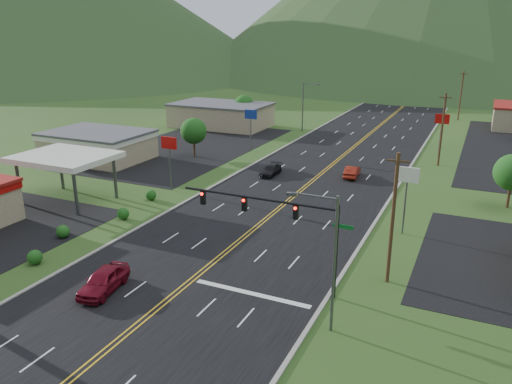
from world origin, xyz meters
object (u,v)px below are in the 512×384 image
at_px(gas_canopy, 65,158).
at_px(car_dark_mid, 271,171).
at_px(traffic_signal, 282,219).
at_px(streetlight_west, 304,103).
at_px(streetlight_east, 330,255).
at_px(car_red_near, 104,281).
at_px(car_red_far, 352,172).

height_order(gas_canopy, car_dark_mid, gas_canopy).
distance_m(traffic_signal, streetlight_west, 58.88).
height_order(streetlight_east, car_red_near, streetlight_east).
height_order(streetlight_west, car_red_near, streetlight_west).
height_order(traffic_signal, gas_canopy, traffic_signal).
xyz_separation_m(traffic_signal, streetlight_west, (-18.16, 56.00, -0.15)).
xyz_separation_m(streetlight_west, car_red_far, (15.74, -25.81, -4.45)).
height_order(streetlight_west, car_dark_mid, streetlight_west).
bearing_deg(streetlight_west, traffic_signal, -72.03).
height_order(streetlight_east, car_red_far, streetlight_east).
height_order(traffic_signal, streetlight_east, streetlight_east).
xyz_separation_m(gas_canopy, car_red_near, (17.10, -14.12, -4.04)).
bearing_deg(car_red_far, car_red_near, 71.56).
bearing_deg(car_dark_mid, traffic_signal, -66.06).
bearing_deg(streetlight_west, gas_canopy, -102.13).
distance_m(traffic_signal, car_red_near, 13.68).
xyz_separation_m(car_dark_mid, car_red_far, (9.85, 3.54, 0.08)).
bearing_deg(car_dark_mid, gas_canopy, -131.78).
height_order(traffic_signal, streetlight_west, streetlight_west).
height_order(traffic_signal, car_red_near, traffic_signal).
bearing_deg(car_red_far, traffic_signal, 90.01).
distance_m(car_red_near, car_red_far, 37.41).
xyz_separation_m(traffic_signal, streetlight_east, (4.70, -4.00, -0.15)).
distance_m(car_dark_mid, car_red_far, 10.47).
distance_m(streetlight_east, car_red_far, 35.21).
xyz_separation_m(streetlight_east, gas_canopy, (-33.18, 12.00, -0.31)).
distance_m(streetlight_east, car_dark_mid, 35.32).
bearing_deg(streetlight_east, car_red_far, 101.75).
xyz_separation_m(gas_canopy, car_red_far, (26.06, 22.19, -4.14)).
bearing_deg(gas_canopy, car_red_near, -39.56).
relative_size(gas_canopy, car_red_near, 2.04).
bearing_deg(car_red_far, car_dark_mid, 15.21).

